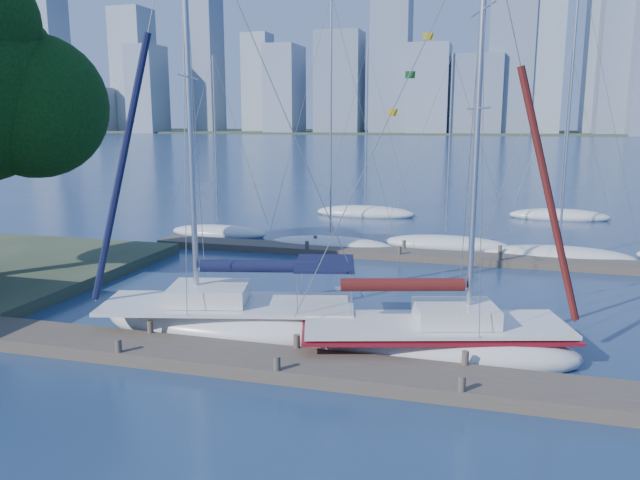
# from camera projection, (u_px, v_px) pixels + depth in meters

# --- Properties ---
(ground) EXTENTS (700.00, 700.00, 0.00)m
(ground) POSITION_uv_depth(u_px,v_px,m) (288.00, 371.00, 18.19)
(ground) COLOR #182F4E
(ground) RESTS_ON ground
(near_dock) EXTENTS (26.00, 2.00, 0.40)m
(near_dock) POSITION_uv_depth(u_px,v_px,m) (287.00, 365.00, 18.15)
(near_dock) COLOR #4C4337
(near_dock) RESTS_ON ground
(far_dock) EXTENTS (30.00, 1.80, 0.36)m
(far_dock) POSITION_uv_depth(u_px,v_px,m) (421.00, 255.00, 32.74)
(far_dock) COLOR #4C4337
(far_dock) RESTS_ON ground
(far_shore) EXTENTS (800.00, 100.00, 1.50)m
(far_shore) POSITION_uv_depth(u_px,v_px,m) (486.00, 133.00, 320.63)
(far_shore) COLOR #38472D
(far_shore) RESTS_ON ground
(sailboat_navy) EXTENTS (9.64, 5.11, 15.32)m
(sailboat_navy) POSITION_uv_depth(u_px,v_px,m) (228.00, 300.00, 21.25)
(sailboat_navy) COLOR silver
(sailboat_navy) RESTS_ON ground
(sailboat_maroon) EXTENTS (9.17, 5.15, 13.49)m
(sailboat_maroon) POSITION_uv_depth(u_px,v_px,m) (436.00, 323.00, 19.33)
(sailboat_maroon) COLOR silver
(sailboat_maroon) RESTS_ON ground
(bg_boat_0) EXTENTS (6.56, 3.07, 11.29)m
(bg_boat_0) POSITION_uv_depth(u_px,v_px,m) (218.00, 232.00, 39.35)
(bg_boat_0) COLOR silver
(bg_boat_0) RESTS_ON ground
(bg_boat_1) EXTENTS (7.27, 2.16, 13.98)m
(bg_boat_1) POSITION_uv_depth(u_px,v_px,m) (331.00, 244.00, 35.25)
(bg_boat_1) COLOR silver
(bg_boat_1) RESTS_ON ground
(bg_boat_2) EXTENTS (7.41, 4.07, 11.05)m
(bg_boat_2) POSITION_uv_depth(u_px,v_px,m) (446.00, 244.00, 35.60)
(bg_boat_2) COLOR silver
(bg_boat_2) RESTS_ON ground
(bg_boat_3) EXTENTS (7.69, 2.71, 14.91)m
(bg_boat_3) POSITION_uv_depth(u_px,v_px,m) (559.00, 255.00, 32.40)
(bg_boat_3) COLOR silver
(bg_boat_3) RESTS_ON ground
(bg_boat_6) EXTENTS (7.87, 4.99, 12.70)m
(bg_boat_6) POSITION_uv_depth(u_px,v_px,m) (365.00, 212.00, 47.27)
(bg_boat_6) COLOR silver
(bg_boat_6) RESTS_ON ground
(bg_boat_7) EXTENTS (7.40, 4.29, 12.19)m
(bg_boat_7) POSITION_uv_depth(u_px,v_px,m) (559.00, 215.00, 45.79)
(bg_boat_7) COLOR silver
(bg_boat_7) RESTS_ON ground
(skyline) EXTENTS (502.96, 51.31, 124.49)m
(skyline) POSITION_uv_depth(u_px,v_px,m) (533.00, 53.00, 280.50)
(skyline) COLOR slate
(skyline) RESTS_ON ground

